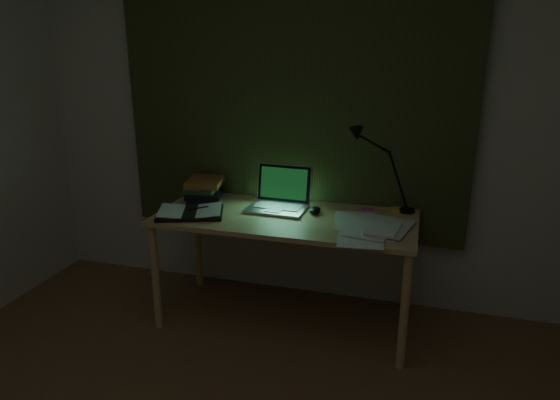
# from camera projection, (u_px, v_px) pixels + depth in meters

# --- Properties ---
(wall_back) EXTENTS (3.50, 0.00, 2.50)m
(wall_back) POSITION_uv_depth(u_px,v_px,m) (293.00, 109.00, 3.13)
(wall_back) COLOR beige
(wall_back) RESTS_ON ground
(curtain) EXTENTS (2.20, 0.06, 2.00)m
(curtain) POSITION_uv_depth(u_px,v_px,m) (292.00, 77.00, 3.03)
(curtain) COLOR #2B3219
(curtain) RESTS_ON wall_back
(desk) EXTENTS (1.51, 0.66, 0.69)m
(desk) POSITION_uv_depth(u_px,v_px,m) (285.00, 269.00, 3.01)
(desk) COLOR tan
(desk) RESTS_ON floor
(laptop) EXTENTS (0.37, 0.41, 0.25)m
(laptop) POSITION_uv_depth(u_px,v_px,m) (277.00, 190.00, 2.97)
(laptop) COLOR silver
(laptop) RESTS_ON desk
(open_textbook) EXTENTS (0.45, 0.38, 0.03)m
(open_textbook) POSITION_uv_depth(u_px,v_px,m) (190.00, 212.00, 2.92)
(open_textbook) COLOR silver
(open_textbook) RESTS_ON desk
(book_stack) EXTENTS (0.26, 0.30, 0.14)m
(book_stack) POSITION_uv_depth(u_px,v_px,m) (204.00, 189.00, 3.19)
(book_stack) COLOR silver
(book_stack) RESTS_ON desk
(loose_papers) EXTENTS (0.49, 0.50, 0.02)m
(loose_papers) POSITION_uv_depth(u_px,v_px,m) (373.00, 227.00, 2.70)
(loose_papers) COLOR silver
(loose_papers) RESTS_ON desk
(mouse) EXTENTS (0.07, 0.10, 0.04)m
(mouse) POSITION_uv_depth(u_px,v_px,m) (315.00, 210.00, 2.95)
(mouse) COLOR black
(mouse) RESTS_ON desk
(sticky_yellow) EXTENTS (0.08, 0.08, 0.02)m
(sticky_yellow) POSITION_uv_depth(u_px,v_px,m) (397.00, 209.00, 2.99)
(sticky_yellow) COLOR yellow
(sticky_yellow) RESTS_ON desk
(sticky_pink) EXTENTS (0.07, 0.07, 0.01)m
(sticky_pink) POSITION_uv_depth(u_px,v_px,m) (368.00, 210.00, 2.99)
(sticky_pink) COLOR #D75394
(sticky_pink) RESTS_ON desk
(desk_lamp) EXTENTS (0.37, 0.31, 0.49)m
(desk_lamp) POSITION_uv_depth(u_px,v_px,m) (410.00, 172.00, 2.90)
(desk_lamp) COLOR black
(desk_lamp) RESTS_ON desk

